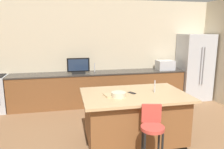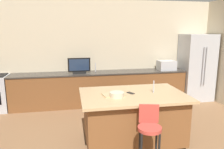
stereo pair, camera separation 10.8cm
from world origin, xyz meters
name	(u,v)px [view 1 (the left image)]	position (x,y,z in m)	size (l,w,h in m)	color
wall_back	(100,52)	(0.00, 5.12, 1.43)	(7.00, 0.12, 2.86)	beige
counter_back	(100,88)	(-0.07, 4.74, 0.46)	(4.74, 0.62, 0.91)	brown
kitchen_island	(134,118)	(0.21, 2.55, 0.47)	(1.85, 1.22, 0.93)	black
refrigerator	(194,67)	(2.75, 4.69, 0.96)	(0.88, 0.75, 1.92)	#B7BABF
microwave	(165,65)	(1.84, 4.74, 1.04)	(0.48, 0.36, 0.27)	#B7BABF
tv_monitor	(78,66)	(-0.65, 4.69, 1.10)	(0.59, 0.16, 0.41)	black
sink_faucet_back	(95,67)	(-0.20, 4.84, 1.03)	(0.02, 0.02, 0.24)	#B2B2B7
sink_faucet_island	(155,86)	(0.59, 2.55, 1.04)	(0.02, 0.02, 0.22)	#B2B2B7
bar_stool_center	(152,133)	(0.22, 1.72, 0.58)	(0.35, 0.37, 0.97)	#B23D33
fruit_bowl	(119,95)	(-0.11, 2.42, 0.97)	(0.25, 0.25, 0.08)	beige
cell_phone	(132,93)	(0.17, 2.58, 0.93)	(0.07, 0.15, 0.01)	black
cutting_board	(115,94)	(-0.15, 2.54, 0.94)	(0.37, 0.25, 0.02)	tan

